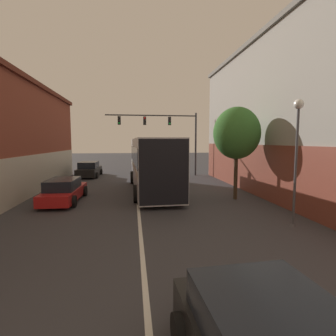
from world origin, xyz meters
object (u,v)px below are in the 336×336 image
Objects in this scene: traffic_signal_gantry at (166,129)px; street_tree_near at (237,133)px; parked_car_left_mid at (89,170)px; street_lamp at (297,145)px; parked_car_left_near at (64,191)px; bus at (152,162)px.

street_tree_near is (2.77, -11.08, -0.80)m from traffic_signal_gantry.
street_lamp is at bearing -146.12° from parked_car_left_mid.
bus is at bearing -61.93° from parked_car_left_near.
traffic_signal_gantry reaches higher than parked_car_left_near.
street_lamp is (10.57, -16.66, 2.60)m from parked_car_left_mid.
bus is 6.02m from street_tree_near.
street_tree_near is (10.22, -11.51, 3.19)m from parked_car_left_mid.
street_lamp is 0.93× the size of street_tree_near.
parked_car_left_mid is at bearing 176.70° from traffic_signal_gantry.
street_lamp is 5.19m from street_tree_near.
parked_car_left_near is at bearing 150.41° from street_lamp.
street_tree_near is at bearing 93.88° from street_lamp.
traffic_signal_gantry is at bearing -15.55° from bus.
bus is 8.42m from traffic_signal_gantry.
street_lamp reaches higher than parked_car_left_mid.
parked_car_left_near is 12.07m from street_lamp.
parked_car_left_mid is at bearing 122.40° from street_lamp.
bus is 9.92m from street_lamp.
parked_car_left_mid is 0.94× the size of street_lamp.
parked_car_left_near is at bearing -124.34° from traffic_signal_gantry.
street_lamp reaches higher than bus.
street_tree_near is at bearing -75.96° from traffic_signal_gantry.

